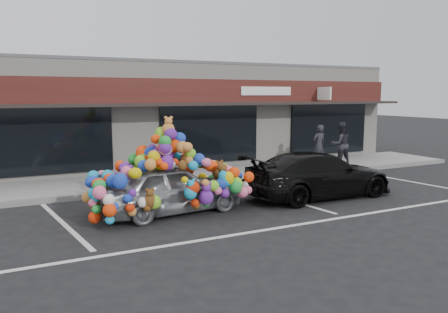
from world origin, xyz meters
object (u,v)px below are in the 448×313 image
pedestrian_a (319,145)px  pedestrian_b (340,144)px  black_sedan (319,175)px  toy_car (170,182)px

pedestrian_a → pedestrian_b: pedestrian_b is taller
black_sedan → pedestrian_a: size_ratio=2.80×
black_sedan → pedestrian_a: bearing=-38.2°
toy_car → pedestrian_b: bearing=-75.3°
toy_car → black_sedan: 4.51m
pedestrian_a → pedestrian_b: 0.84m
toy_car → pedestrian_b: 8.82m
black_sedan → pedestrian_a: pedestrian_a is taller
black_sedan → pedestrian_a: (3.15, 3.96, 0.30)m
pedestrian_a → pedestrian_b: (0.59, -0.59, 0.06)m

